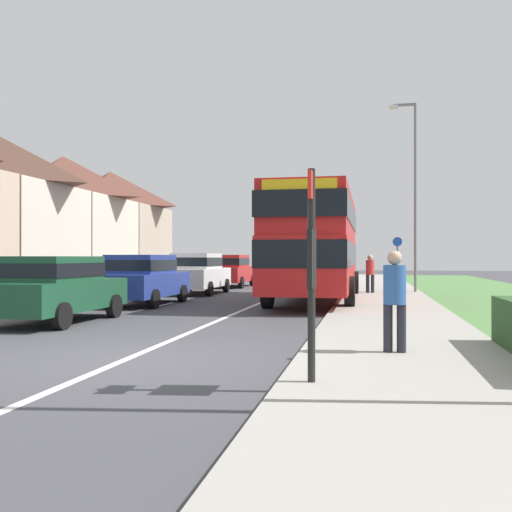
{
  "coord_description": "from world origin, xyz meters",
  "views": [
    {
      "loc": [
        3.66,
        -8.01,
        1.57
      ],
      "look_at": [
        0.74,
        6.47,
        1.6
      ],
      "focal_mm": 39.4,
      "sensor_mm": 36.0,
      "label": 1
    }
  ],
  "objects_px": {
    "parked_car_red": "(230,269)",
    "parked_car_white": "(198,272)",
    "cycle_route_sign": "(397,260)",
    "double_decker_bus": "(316,241)",
    "street_lamp_mid": "(413,186)",
    "parked_car_dark_green": "(54,286)",
    "parked_car_blue": "(143,277)",
    "pedestrian_at_stop": "(395,296)",
    "bus_stop_sign": "(312,260)",
    "pedestrian_walking_away": "(370,272)"
  },
  "relations": [
    {
      "from": "parked_car_blue",
      "to": "cycle_route_sign",
      "type": "height_order",
      "value": "cycle_route_sign"
    },
    {
      "from": "parked_car_blue",
      "to": "pedestrian_at_stop",
      "type": "xyz_separation_m",
      "value": [
        7.68,
        -8.55,
        0.07
      ]
    },
    {
      "from": "parked_car_blue",
      "to": "parked_car_dark_green",
      "type": "bearing_deg",
      "value": -91.16
    },
    {
      "from": "cycle_route_sign",
      "to": "street_lamp_mid",
      "type": "height_order",
      "value": "street_lamp_mid"
    },
    {
      "from": "parked_car_blue",
      "to": "parked_car_white",
      "type": "bearing_deg",
      "value": 88.55
    },
    {
      "from": "parked_car_white",
      "to": "pedestrian_at_stop",
      "type": "relative_size",
      "value": 2.61
    },
    {
      "from": "parked_car_dark_green",
      "to": "parked_car_blue",
      "type": "relative_size",
      "value": 0.96
    },
    {
      "from": "parked_car_dark_green",
      "to": "parked_car_white",
      "type": "bearing_deg",
      "value": 88.69
    },
    {
      "from": "parked_car_dark_green",
      "to": "parked_car_red",
      "type": "distance_m",
      "value": 16.4
    },
    {
      "from": "parked_car_white",
      "to": "parked_car_red",
      "type": "xyz_separation_m",
      "value": [
        0.01,
        5.68,
        -0.02
      ]
    },
    {
      "from": "pedestrian_walking_away",
      "to": "street_lamp_mid",
      "type": "xyz_separation_m",
      "value": [
        1.77,
        1.0,
        3.6
      ]
    },
    {
      "from": "parked_car_white",
      "to": "street_lamp_mid",
      "type": "bearing_deg",
      "value": 9.13
    },
    {
      "from": "pedestrian_at_stop",
      "to": "cycle_route_sign",
      "type": "relative_size",
      "value": 0.66
    },
    {
      "from": "pedestrian_walking_away",
      "to": "parked_car_dark_green",
      "type": "bearing_deg",
      "value": -123.71
    },
    {
      "from": "double_decker_bus",
      "to": "parked_car_red",
      "type": "relative_size",
      "value": 2.31
    },
    {
      "from": "pedestrian_at_stop",
      "to": "bus_stop_sign",
      "type": "relative_size",
      "value": 0.64
    },
    {
      "from": "parked_car_red",
      "to": "parked_car_dark_green",
      "type": "bearing_deg",
      "value": -90.9
    },
    {
      "from": "parked_car_white",
      "to": "pedestrian_walking_away",
      "type": "bearing_deg",
      "value": 3.51
    },
    {
      "from": "pedestrian_walking_away",
      "to": "cycle_route_sign",
      "type": "xyz_separation_m",
      "value": [
        1.27,
        3.95,
        0.45
      ]
    },
    {
      "from": "parked_car_red",
      "to": "cycle_route_sign",
      "type": "height_order",
      "value": "cycle_route_sign"
    },
    {
      "from": "parked_car_dark_green",
      "to": "pedestrian_at_stop",
      "type": "bearing_deg",
      "value": -23.6
    },
    {
      "from": "parked_car_dark_green",
      "to": "cycle_route_sign",
      "type": "relative_size",
      "value": 1.62
    },
    {
      "from": "parked_car_red",
      "to": "street_lamp_mid",
      "type": "distance_m",
      "value": 10.56
    },
    {
      "from": "parked_car_blue",
      "to": "street_lamp_mid",
      "type": "xyz_separation_m",
      "value": [
        9.11,
        7.01,
        3.67
      ]
    },
    {
      "from": "parked_car_dark_green",
      "to": "bus_stop_sign",
      "type": "xyz_separation_m",
      "value": [
        6.74,
        -5.68,
        0.66
      ]
    },
    {
      "from": "cycle_route_sign",
      "to": "bus_stop_sign",
      "type": "bearing_deg",
      "value": -95.44
    },
    {
      "from": "parked_car_white",
      "to": "cycle_route_sign",
      "type": "relative_size",
      "value": 1.73
    },
    {
      "from": "pedestrian_at_stop",
      "to": "cycle_route_sign",
      "type": "height_order",
      "value": "cycle_route_sign"
    },
    {
      "from": "pedestrian_at_stop",
      "to": "pedestrian_walking_away",
      "type": "relative_size",
      "value": 1.0
    },
    {
      "from": "pedestrian_at_stop",
      "to": "street_lamp_mid",
      "type": "distance_m",
      "value": 16.03
    },
    {
      "from": "parked_car_red",
      "to": "street_lamp_mid",
      "type": "height_order",
      "value": "street_lamp_mid"
    },
    {
      "from": "double_decker_bus",
      "to": "cycle_route_sign",
      "type": "bearing_deg",
      "value": 67.44
    },
    {
      "from": "parked_car_red",
      "to": "parked_car_white",
      "type": "bearing_deg",
      "value": -90.13
    },
    {
      "from": "parked_car_dark_green",
      "to": "parked_car_red",
      "type": "relative_size",
      "value": 0.93
    },
    {
      "from": "pedestrian_at_stop",
      "to": "cycle_route_sign",
      "type": "bearing_deg",
      "value": 87.1
    },
    {
      "from": "bus_stop_sign",
      "to": "street_lamp_mid",
      "type": "distance_m",
      "value": 18.26
    },
    {
      "from": "parked_car_dark_green",
      "to": "street_lamp_mid",
      "type": "bearing_deg",
      "value": 52.85
    },
    {
      "from": "parked_car_dark_green",
      "to": "street_lamp_mid",
      "type": "xyz_separation_m",
      "value": [
        9.21,
        12.16,
        3.7
      ]
    },
    {
      "from": "parked_car_dark_green",
      "to": "parked_car_blue",
      "type": "distance_m",
      "value": 5.15
    },
    {
      "from": "cycle_route_sign",
      "to": "parked_car_white",
      "type": "bearing_deg",
      "value": -152.6
    },
    {
      "from": "parked_car_white",
      "to": "parked_car_blue",
      "type": "bearing_deg",
      "value": -91.45
    },
    {
      "from": "parked_car_blue",
      "to": "bus_stop_sign",
      "type": "height_order",
      "value": "bus_stop_sign"
    },
    {
      "from": "pedestrian_at_stop",
      "to": "parked_car_dark_green",
      "type": "bearing_deg",
      "value": 156.4
    },
    {
      "from": "double_decker_bus",
      "to": "bus_stop_sign",
      "type": "bearing_deg",
      "value": -85.01
    },
    {
      "from": "bus_stop_sign",
      "to": "cycle_route_sign",
      "type": "height_order",
      "value": "bus_stop_sign"
    },
    {
      "from": "parked_car_blue",
      "to": "street_lamp_mid",
      "type": "relative_size",
      "value": 0.53
    },
    {
      "from": "parked_car_white",
      "to": "pedestrian_at_stop",
      "type": "height_order",
      "value": "parked_car_white"
    },
    {
      "from": "double_decker_bus",
      "to": "street_lamp_mid",
      "type": "distance_m",
      "value": 6.34
    },
    {
      "from": "parked_car_red",
      "to": "pedestrian_at_stop",
      "type": "distance_m",
      "value": 21.18
    },
    {
      "from": "parked_car_blue",
      "to": "pedestrian_walking_away",
      "type": "height_order",
      "value": "pedestrian_walking_away"
    }
  ]
}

